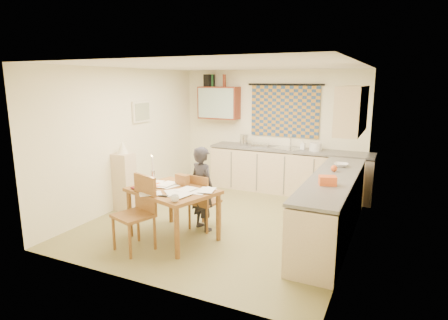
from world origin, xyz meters
The scene contains 44 objects.
floor centered at (0.00, 0.00, -0.01)m, with size 4.00×4.50×0.02m, color olive.
ceiling centered at (0.00, 0.00, 2.51)m, with size 4.00×4.50×0.02m, color white.
wall_back centered at (0.00, 2.26, 1.25)m, with size 4.00×0.02×2.50m, color #F5EFC7.
wall_front centered at (0.00, -2.26, 1.25)m, with size 4.00×0.02×2.50m, color #F5EFC7.
wall_left centered at (-2.01, 0.00, 1.25)m, with size 0.02×4.50×2.50m, color #F5EFC7.
wall_right centered at (2.01, 0.00, 1.25)m, with size 0.02×4.50×2.50m, color #F5EFC7.
window_blind centered at (0.30, 2.22, 1.65)m, with size 1.45×0.03×1.05m, color navy.
curtain_rod centered at (0.30, 2.20, 2.20)m, with size 0.04×0.04×1.60m, color black.
wall_cabinet centered at (-1.15, 2.08, 1.80)m, with size 0.90×0.34×0.70m, color #612414.
wall_cabinet_glass centered at (-1.15, 1.91, 1.80)m, with size 0.84×0.02×0.64m, color #99B2A5.
upper_cabinet_right centered at (1.83, 0.55, 1.85)m, with size 0.34×1.30×0.70m, color #CDB088.
framed_print centered at (-1.97, 0.40, 1.70)m, with size 0.04×0.50×0.40m, color #F2EAC8.
print_canvas centered at (-1.95, 0.40, 1.70)m, with size 0.01×0.42×0.32m, color beige.
counter_back centered at (0.50, 1.95, 0.45)m, with size 3.30×0.62×0.92m.
counter_right centered at (1.70, 0.01, 0.45)m, with size 0.62×2.95×0.92m.
stove centered at (1.70, -1.11, 0.45)m, with size 0.58×0.58×0.90m.
sink centered at (0.47, 1.95, 0.88)m, with size 0.55×0.45×0.10m, color silver.
tap centered at (0.48, 2.13, 1.06)m, with size 0.03×0.03×0.28m, color silver.
dish_rack centered at (-0.12, 1.95, 0.95)m, with size 0.35×0.30×0.06m, color silver.
kettle centered at (-0.49, 1.95, 1.04)m, with size 0.18×0.18×0.24m, color silver.
mixing_bowl centered at (1.03, 1.95, 1.00)m, with size 0.24×0.24×0.16m, color white.
soap_bottle centered at (0.77, 2.00, 1.01)m, with size 0.09×0.09×0.19m, color white.
bowl centered at (1.70, 0.75, 0.95)m, with size 0.24×0.24×0.05m, color white.
orange_bag centered at (1.70, -0.46, 0.98)m, with size 0.22×0.16×0.12m, color #E15B25.
fruit_orange centered at (1.65, 0.35, 0.97)m, with size 0.10×0.10×0.10m, color #E15B25.
speaker centered at (-1.39, 2.08, 2.28)m, with size 0.16×0.20×0.26m, color black.
bottle_green centered at (-1.33, 2.08, 2.28)m, with size 0.07×0.07×0.26m, color #195926.
bottle_brown centered at (-1.02, 2.08, 2.28)m, with size 0.07×0.07×0.26m, color #612414.
dining_table centered at (-0.37, -1.03, 0.38)m, with size 1.40×1.21×0.75m.
chair_far centered at (-0.14, -0.50, 0.27)m, with size 0.46×0.46×0.88m.
chair_near centered at (-0.64, -1.56, 0.31)m, with size 0.58×0.58×1.02m.
person centered at (-0.15, -0.53, 0.65)m, with size 0.57×0.49×1.31m, color black.
shelf_stand centered at (-1.84, -0.34, 0.51)m, with size 0.32×0.30×1.03m, color #CDB088.
lampshade centered at (-1.84, -0.34, 1.14)m, with size 0.20×0.20×0.22m, color #F2EAC8.
letter_rack centered at (-0.36, -0.78, 0.83)m, with size 0.22×0.10×0.16m, color brown.
mug centered at (-0.03, -1.50, 0.79)m, with size 0.15×0.15×0.09m, color white.
magazine centered at (-0.90, -1.14, 0.76)m, with size 0.28×0.33×0.03m, color maroon.
book centered at (-0.78, -0.98, 0.76)m, with size 0.30×0.33×0.02m, color #E15B25.
orange_box centered at (-0.76, -1.22, 0.77)m, with size 0.12×0.08×0.04m, color #E15B25.
eyeglasses centered at (-0.29, -1.38, 0.76)m, with size 0.13×0.04×0.02m, color black.
candle_holder centered at (-0.86, -0.82, 0.84)m, with size 0.06×0.06×0.18m, color silver.
candle centered at (-0.83, -0.85, 1.04)m, with size 0.02×0.02×0.22m, color white.
candle_flame centered at (-0.86, -0.83, 1.16)m, with size 0.02×0.02×0.02m, color #FFCC66.
papers centered at (-0.31, -1.04, 0.76)m, with size 1.17×0.88×0.02m.
Camera 1 is at (2.52, -5.37, 2.27)m, focal length 30.00 mm.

